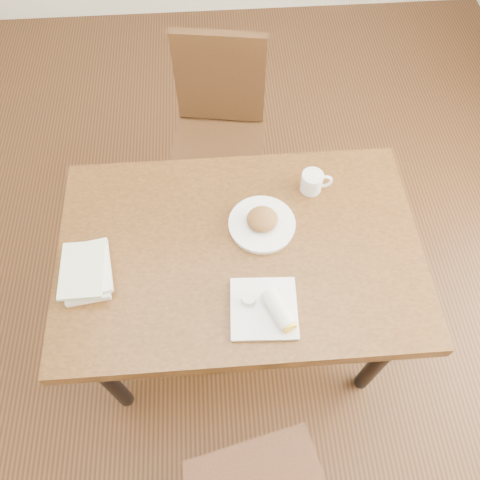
{
  "coord_description": "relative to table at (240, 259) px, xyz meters",
  "views": [
    {
      "loc": [
        -0.06,
        -0.79,
        2.13
      ],
      "look_at": [
        0.0,
        0.0,
        0.8
      ],
      "focal_mm": 35.0,
      "sensor_mm": 36.0,
      "label": 1
    }
  ],
  "objects": [
    {
      "name": "ground",
      "position": [
        0.0,
        0.0,
        -0.67
      ],
      "size": [
        4.0,
        5.0,
        0.01
      ],
      "primitive_type": "cube",
      "color": "#472814",
      "rests_on": "ground"
    },
    {
      "name": "room_walls",
      "position": [
        0.0,
        0.0,
        0.96
      ],
      "size": [
        4.02,
        5.02,
        2.8
      ],
      "color": "silver",
      "rests_on": "ground"
    },
    {
      "name": "table",
      "position": [
        0.0,
        0.0,
        0.0
      ],
      "size": [
        1.24,
        0.81,
        0.75
      ],
      "color": "brown",
      "rests_on": "ground"
    },
    {
      "name": "chair_far",
      "position": [
        -0.04,
        0.77,
        -0.12
      ],
      "size": [
        0.48,
        0.48,
        0.95
      ],
      "color": "#3F2612",
      "rests_on": "ground"
    },
    {
      "name": "plate_scone",
      "position": [
        0.08,
        0.08,
        0.11
      ],
      "size": [
        0.23,
        0.23,
        0.07
      ],
      "color": "white",
      "rests_on": "table"
    },
    {
      "name": "coffee_mug",
      "position": [
        0.28,
        0.23,
        0.12
      ],
      "size": [
        0.12,
        0.08,
        0.08
      ],
      "color": "white",
      "rests_on": "table"
    },
    {
      "name": "plate_burrito",
      "position": [
        0.07,
        -0.24,
        0.1
      ],
      "size": [
        0.22,
        0.22,
        0.07
      ],
      "color": "white",
      "rests_on": "table"
    },
    {
      "name": "book_stack",
      "position": [
        -0.5,
        -0.07,
        0.11
      ],
      "size": [
        0.18,
        0.23,
        0.05
      ],
      "color": "white",
      "rests_on": "table"
    }
  ]
}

